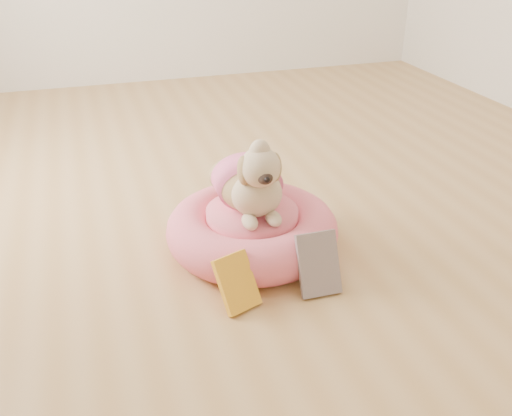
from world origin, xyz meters
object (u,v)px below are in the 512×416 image
object	(u,v)px
pet_bed	(252,230)
dog	(250,169)
book_yellow	(237,282)
book_white	(318,264)

from	to	relation	value
pet_bed	dog	world-z (taller)	dog
dog	book_yellow	size ratio (longest dim) A/B	2.33
pet_bed	book_yellow	xyz separation A→B (m)	(-0.16, -0.34, 0.01)
book_yellow	book_white	world-z (taller)	book_white
book_white	pet_bed	bearing A→B (deg)	112.79
pet_bed	dog	size ratio (longest dim) A/B	1.49
pet_bed	book_white	xyz separation A→B (m)	(0.14, -0.34, 0.02)
dog	book_yellow	world-z (taller)	dog
pet_bed	book_yellow	bearing A→B (deg)	-115.26
pet_bed	book_white	world-z (taller)	book_white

